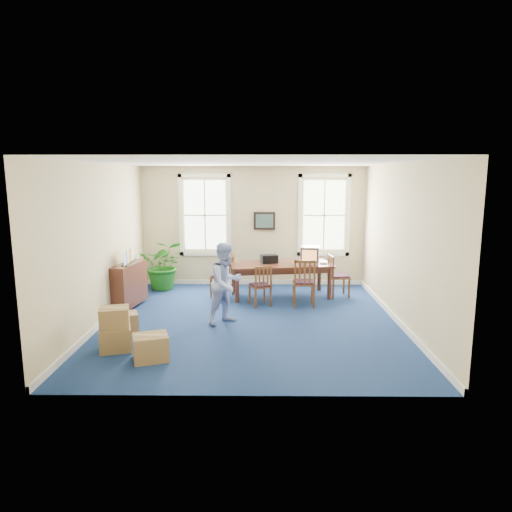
{
  "coord_description": "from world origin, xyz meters",
  "views": [
    {
      "loc": [
        0.2,
        -9.01,
        2.94
      ],
      "look_at": [
        0.1,
        0.6,
        1.25
      ],
      "focal_mm": 32.0,
      "sensor_mm": 36.0,
      "label": 1
    }
  ],
  "objects_px": {
    "crt_tv": "(310,255)",
    "potted_plant": "(164,265)",
    "chair_near_left": "(260,285)",
    "credenza": "(129,288)",
    "conference_table": "(280,280)",
    "man": "(226,283)",
    "cardboard_boxes": "(128,326)"
  },
  "relations": [
    {
      "from": "man",
      "to": "potted_plant",
      "type": "height_order",
      "value": "man"
    },
    {
      "from": "potted_plant",
      "to": "cardboard_boxes",
      "type": "distance_m",
      "value": 4.21
    },
    {
      "from": "man",
      "to": "credenza",
      "type": "bearing_deg",
      "value": 111.39
    },
    {
      "from": "crt_tv",
      "to": "potted_plant",
      "type": "height_order",
      "value": "potted_plant"
    },
    {
      "from": "conference_table",
      "to": "man",
      "type": "distance_m",
      "value": 2.43
    },
    {
      "from": "potted_plant",
      "to": "cardboard_boxes",
      "type": "bearing_deg",
      "value": -86.51
    },
    {
      "from": "conference_table",
      "to": "crt_tv",
      "type": "relative_size",
      "value": 4.92
    },
    {
      "from": "cardboard_boxes",
      "to": "credenza",
      "type": "bearing_deg",
      "value": 105.47
    },
    {
      "from": "man",
      "to": "cardboard_boxes",
      "type": "relative_size",
      "value": 1.18
    },
    {
      "from": "cardboard_boxes",
      "to": "conference_table",
      "type": "bearing_deg",
      "value": 51.72
    },
    {
      "from": "chair_near_left",
      "to": "potted_plant",
      "type": "height_order",
      "value": "potted_plant"
    },
    {
      "from": "conference_table",
      "to": "cardboard_boxes",
      "type": "height_order",
      "value": "conference_table"
    },
    {
      "from": "chair_near_left",
      "to": "potted_plant",
      "type": "distance_m",
      "value": 2.95
    },
    {
      "from": "chair_near_left",
      "to": "potted_plant",
      "type": "xyz_separation_m",
      "value": [
        -2.52,
        1.53,
        0.17
      ]
    },
    {
      "from": "credenza",
      "to": "cardboard_boxes",
      "type": "xyz_separation_m",
      "value": [
        0.68,
        -2.44,
        -0.07
      ]
    },
    {
      "from": "potted_plant",
      "to": "conference_table",
      "type": "bearing_deg",
      "value": -13.02
    },
    {
      "from": "crt_tv",
      "to": "man",
      "type": "relative_size",
      "value": 0.3
    },
    {
      "from": "crt_tv",
      "to": "cardboard_boxes",
      "type": "bearing_deg",
      "value": -125.48
    },
    {
      "from": "potted_plant",
      "to": "cardboard_boxes",
      "type": "xyz_separation_m",
      "value": [
        0.26,
        -4.2,
        -0.25
      ]
    },
    {
      "from": "conference_table",
      "to": "cardboard_boxes",
      "type": "relative_size",
      "value": 1.75
    },
    {
      "from": "conference_table",
      "to": "crt_tv",
      "type": "distance_m",
      "value": 0.95
    },
    {
      "from": "conference_table",
      "to": "crt_tv",
      "type": "xyz_separation_m",
      "value": [
        0.72,
        0.06,
        0.62
      ]
    },
    {
      "from": "crt_tv",
      "to": "potted_plant",
      "type": "distance_m",
      "value": 3.81
    },
    {
      "from": "man",
      "to": "cardboard_boxes",
      "type": "bearing_deg",
      "value": 177.51
    },
    {
      "from": "conference_table",
      "to": "man",
      "type": "relative_size",
      "value": 1.48
    },
    {
      "from": "credenza",
      "to": "conference_table",
      "type": "bearing_deg",
      "value": 26.76
    },
    {
      "from": "chair_near_left",
      "to": "credenza",
      "type": "relative_size",
      "value": 0.8
    },
    {
      "from": "conference_table",
      "to": "chair_near_left",
      "type": "xyz_separation_m",
      "value": [
        -0.5,
        -0.83,
        0.06
      ]
    },
    {
      "from": "chair_near_left",
      "to": "cardboard_boxes",
      "type": "relative_size",
      "value": 0.69
    },
    {
      "from": "chair_near_left",
      "to": "credenza",
      "type": "height_order",
      "value": "chair_near_left"
    },
    {
      "from": "potted_plant",
      "to": "chair_near_left",
      "type": "bearing_deg",
      "value": -31.25
    },
    {
      "from": "crt_tv",
      "to": "credenza",
      "type": "height_order",
      "value": "crt_tv"
    }
  ]
}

